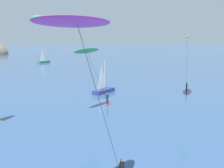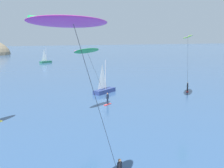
# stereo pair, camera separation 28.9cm
# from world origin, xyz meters

# --- Properties ---
(sailboat_near) EXTENTS (5.55, 3.96, 5.70)m
(sailboat_near) POSITION_xyz_m (6.97, 43.19, 0.64)
(sailboat_near) COLOR navy
(sailboat_near) RESTS_ON ground
(sailboat_far) EXTENTS (5.56, 3.93, 5.70)m
(sailboat_far) POSITION_xyz_m (8.03, 103.74, 0.64)
(sailboat_far) COLOR #23664C
(sailboat_far) RESTS_ON ground
(kitesurfer_magenta) EXTENTS (7.32, 5.97, 10.63)m
(kitesurfer_magenta) POSITION_xyz_m (-7.24, 11.78, 9.66)
(kitesurfer_magenta) COLOR yellow
(kitesurfer_magenta) RESTS_ON ground
(kitesurfer_lime) EXTENTS (6.82, 7.46, 9.96)m
(kitesurfer_lime) POSITION_xyz_m (17.28, 34.50, 9.02)
(kitesurfer_lime) COLOR red
(kitesurfer_lime) RESTS_ON ground
(kitesurfer_green) EXTENTS (6.92, 4.98, 8.31)m
(kitesurfer_green) POSITION_xyz_m (0.49, 32.73, 7.21)
(kitesurfer_green) COLOR red
(kitesurfer_green) RESTS_ON ground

